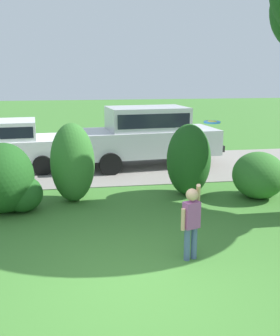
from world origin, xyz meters
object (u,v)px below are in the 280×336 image
object	(u,v)px
parked_suv	(147,133)
child_thrower	(191,218)
parked_sedan	(1,144)
frisbee	(212,122)

from	to	relation	value
parked_suv	child_thrower	bearing A→B (deg)	-94.39
parked_sedan	parked_suv	size ratio (longest dim) A/B	0.93
parked_sedan	frisbee	xyz separation A→B (m)	(4.50, -6.47, 1.35)
parked_sedan	child_thrower	distance (m)	8.06
parked_suv	child_thrower	size ratio (longest dim) A/B	3.77
parked_sedan	frisbee	bearing A→B (deg)	-55.22
parked_sedan	frisbee	world-z (taller)	frisbee
child_thrower	frisbee	bearing A→B (deg)	47.23
frisbee	child_thrower	bearing A→B (deg)	-132.77
parked_sedan	parked_suv	distance (m)	4.57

